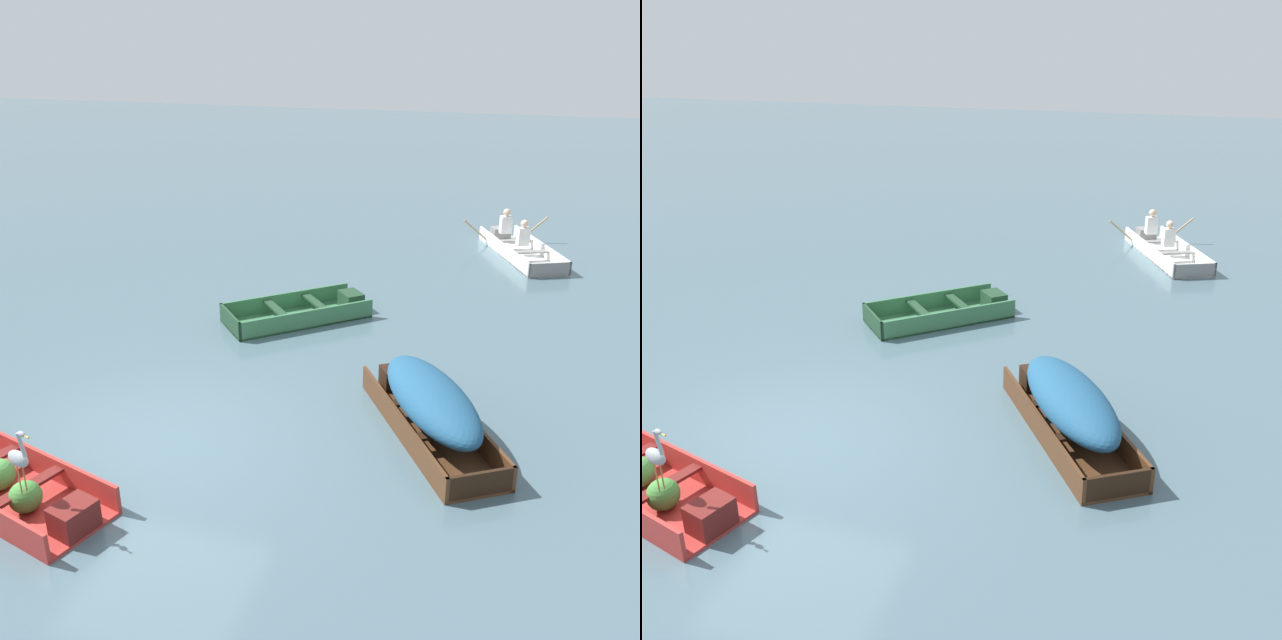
% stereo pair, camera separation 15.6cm
% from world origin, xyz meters
% --- Properties ---
extents(ground_plane, '(80.00, 80.00, 0.00)m').
position_xyz_m(ground_plane, '(0.00, 0.00, 0.00)').
color(ground_plane, '#47606B').
extents(dinghy_red_foreground, '(3.00, 1.79, 0.42)m').
position_xyz_m(dinghy_red_foreground, '(-0.96, -1.59, 0.16)').
color(dinghy_red_foreground, '#AD2D28').
rests_on(dinghy_red_foreground, ground).
extents(skiff_dark_varnish_near_moored, '(2.37, 3.08, 0.84)m').
position_xyz_m(skiff_dark_varnish_near_moored, '(3.54, 1.30, 0.46)').
color(skiff_dark_varnish_near_moored, '#4C2D19').
rests_on(skiff_dark_varnish_near_moored, ground).
extents(skiff_green_mid_moored, '(2.73, 2.60, 0.36)m').
position_xyz_m(skiff_green_mid_moored, '(0.63, 4.77, 0.13)').
color(skiff_green_mid_moored, '#387047').
rests_on(skiff_green_mid_moored, ground).
extents(rowboat_white_with_crew, '(2.59, 3.32, 0.91)m').
position_xyz_m(rowboat_white_with_crew, '(4.45, 10.17, 0.18)').
color(rowboat_white_with_crew, white).
rests_on(rowboat_white_with_crew, ground).
extents(heron_on_dinghy, '(0.45, 0.24, 0.84)m').
position_xyz_m(heron_on_dinghy, '(-0.50, -1.90, 0.89)').
color(heron_on_dinghy, olive).
rests_on(heron_on_dinghy, dinghy_red_foreground).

